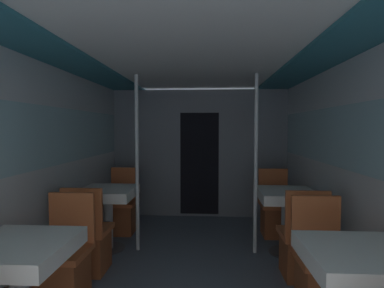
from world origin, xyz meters
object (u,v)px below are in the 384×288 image
dining_table_left_1 (108,198)px  chair_right_far_0 (321,276)px  chair_right_near_1 (301,250)px  chair_right_far_1 (275,215)px  dining_table_right_1 (286,201)px  chair_left_far_1 (122,212)px  support_pole_left_1 (137,163)px  dining_table_right_0 (359,269)px  dining_table_left_0 (19,260)px  chair_left_far_0 (64,269)px  support_pole_right_1 (256,164)px  chair_left_near_1 (89,245)px

dining_table_left_1 → chair_right_far_0: 2.44m
chair_right_near_1 → chair_right_far_1: bearing=90.0°
chair_right_far_0 → dining_table_right_1: bearing=-90.0°
chair_left_far_1 → support_pole_left_1: (0.36, -0.59, 0.77)m
dining_table_left_1 → dining_table_right_0: bearing=-38.6°
support_pole_left_1 → dining_table_right_1: support_pole_left_1 is taller
dining_table_right_0 → chair_right_far_0: (0.00, 0.59, -0.34)m
dining_table_right_0 → support_pole_left_1: bearing=136.1°
dining_table_left_0 → support_pole_left_1: size_ratio=0.35×
chair_left_far_0 → chair_left_far_1: same height
chair_left_far_0 → chair_right_near_1: same height
dining_table_left_0 → chair_right_far_0: 2.25m
dining_table_left_0 → dining_table_right_1: (2.14, 1.71, 0.00)m
dining_table_left_1 → chair_right_far_0: bearing=-27.5°
dining_table_left_0 → support_pole_right_1: 2.50m
chair_right_far_0 → chair_left_near_1: bearing=-13.7°
dining_table_right_1 → chair_right_far_1: size_ratio=0.83×
dining_table_left_0 → support_pole_left_1: support_pole_left_1 is taller
chair_left_far_1 → chair_right_far_0: size_ratio=1.00×
support_pole_right_1 → dining_table_left_1: bearing=-180.0°
dining_table_left_1 → chair_left_far_1: chair_left_far_1 is taller
chair_left_far_0 → chair_right_near_1: bearing=-166.3°
support_pole_left_1 → chair_left_far_1: bearing=121.5°
chair_left_far_0 → chair_left_far_1: (0.00, 1.71, 0.00)m
chair_right_near_1 → support_pole_right_1: size_ratio=0.43×
dining_table_left_1 → support_pole_right_1: support_pole_right_1 is taller
chair_left_far_1 → chair_right_near_1: 2.45m
dining_table_left_0 → chair_left_far_0: chair_left_far_0 is taller
dining_table_right_0 → support_pole_right_1: 1.80m
chair_left_far_0 → dining_table_left_1: size_ratio=1.21×
chair_left_near_1 → chair_left_far_1: size_ratio=1.00×
chair_right_far_1 → support_pole_right_1: (-0.36, -0.59, 0.77)m
dining_table_left_0 → support_pole_right_1: bearing=43.9°
dining_table_left_0 → dining_table_right_1: 2.74m
chair_right_far_1 → support_pole_right_1: 1.04m
dining_table_left_0 → dining_table_left_1: (0.00, 1.71, 0.00)m
dining_table_left_0 → dining_table_right_0: bearing=0.0°
support_pole_left_1 → support_pole_right_1: same height
dining_table_left_0 → support_pole_left_1: bearing=78.0°
chair_left_far_0 → chair_left_near_1: 0.52m
chair_right_far_1 → chair_left_near_1: bearing=29.0°
chair_left_far_0 → chair_left_far_1: size_ratio=1.00×
chair_left_near_1 → support_pole_right_1: support_pole_right_1 is taller
chair_right_far_1 → support_pole_right_1: support_pole_right_1 is taller
chair_left_far_1 → support_pole_right_1: size_ratio=0.43×
support_pole_left_1 → chair_right_near_1: support_pole_left_1 is taller
support_pole_left_1 → dining_table_right_0: 2.50m
chair_left_near_1 → support_pole_right_1: 2.03m
dining_table_left_1 → chair_left_near_1: (0.00, -0.59, -0.34)m
chair_right_far_0 → dining_table_left_0: bearing=15.5°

